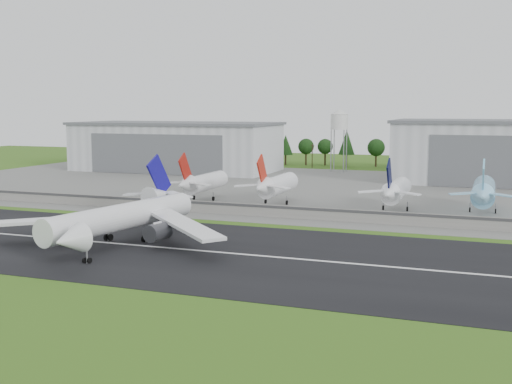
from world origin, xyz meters
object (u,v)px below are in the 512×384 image
at_px(ground_vehicle, 60,236).
at_px(parked_jet_skyblue, 483,192).
at_px(main_airliner, 121,223).
at_px(parked_jet_navy, 395,191).
at_px(parked_jet_red_a, 201,182).
at_px(parked_jet_red_b, 275,185).

xyz_separation_m(ground_vehicle, parked_jet_skyblue, (90.95, 71.72, 5.63)).
height_order(main_airliner, parked_jet_navy, main_airliner).
distance_m(parked_jet_red_a, parked_jet_skyblue, 86.31).
bearing_deg(parked_jet_red_b, parked_jet_skyblue, 4.70).
height_order(ground_vehicle, parked_jet_red_b, parked_jet_red_b).
distance_m(parked_jet_red_a, parked_jet_navy, 61.98).
bearing_deg(main_airliner, parked_jet_skyblue, -125.65).
bearing_deg(main_airliner, parked_jet_red_b, -90.89).
distance_m(ground_vehicle, parked_jet_red_b, 73.27).
xyz_separation_m(main_airliner, ground_vehicle, (-16.69, 0.31, -4.10)).
bearing_deg(parked_jet_skyblue, parked_jet_red_a, -176.65).
bearing_deg(parked_jet_skyblue, main_airliner, -135.87).
height_order(main_airliner, ground_vehicle, main_airliner).
distance_m(ground_vehicle, parked_jet_navy, 94.51).
xyz_separation_m(main_airliner, parked_jet_red_a, (-11.90, 66.98, 1.22)).
height_order(main_airliner, parked_jet_skyblue, main_airliner).
bearing_deg(parked_jet_skyblue, parked_jet_red_b, -175.30).
bearing_deg(ground_vehicle, parked_jet_red_b, -20.90).
relative_size(main_airliner, ground_vehicle, 11.87).
bearing_deg(parked_jet_red_a, main_airliner, -79.93).
xyz_separation_m(parked_jet_navy, parked_jet_skyblue, (24.18, 5.04, 0.26)).
bearing_deg(main_airliner, parked_jet_red_a, -69.70).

